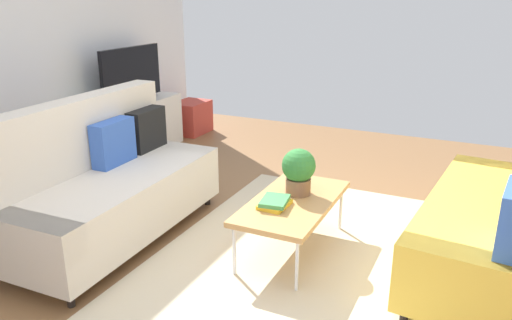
% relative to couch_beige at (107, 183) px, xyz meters
% --- Properties ---
extents(ground_plane, '(7.68, 7.68, 0.00)m').
position_rel_couch_beige_xyz_m(ground_plane, '(0.20, -1.28, -0.45)').
color(ground_plane, brown).
extents(area_rug, '(2.90, 2.20, 0.01)m').
position_rel_couch_beige_xyz_m(area_rug, '(0.33, -1.62, -0.44)').
color(area_rug, beige).
rests_on(area_rug, ground_plane).
extents(couch_beige, '(1.92, 0.88, 1.10)m').
position_rel_couch_beige_xyz_m(couch_beige, '(0.00, 0.00, 0.00)').
color(couch_beige, beige).
rests_on(couch_beige, ground_plane).
extents(couch_green, '(1.97, 1.02, 1.10)m').
position_rel_couch_beige_xyz_m(couch_green, '(0.66, -2.84, -0.01)').
color(couch_green, gold).
rests_on(couch_green, ground_plane).
extents(coffee_table, '(1.10, 0.56, 0.42)m').
position_rel_couch_beige_xyz_m(coffee_table, '(0.38, -1.42, -0.05)').
color(coffee_table, '#B7844C').
rests_on(coffee_table, ground_plane).
extents(tv_console, '(1.40, 0.44, 0.64)m').
position_rel_couch_beige_xyz_m(tv_console, '(1.82, 1.18, -0.13)').
color(tv_console, silver).
rests_on(tv_console, ground_plane).
extents(tv, '(1.00, 0.20, 0.64)m').
position_rel_couch_beige_xyz_m(tv, '(1.82, 1.16, 0.51)').
color(tv, black).
rests_on(tv, tv_console).
extents(storage_trunk, '(0.52, 0.40, 0.44)m').
position_rel_couch_beige_xyz_m(storage_trunk, '(2.92, 1.08, -0.23)').
color(storage_trunk, '#B2382D').
rests_on(storage_trunk, ground_plane).
extents(potted_plant, '(0.25, 0.25, 0.35)m').
position_rel_couch_beige_xyz_m(potted_plant, '(0.51, -1.41, 0.17)').
color(potted_plant, brown).
rests_on(potted_plant, coffee_table).
extents(table_book_0, '(0.25, 0.19, 0.03)m').
position_rel_couch_beige_xyz_m(table_book_0, '(0.22, -1.35, -0.01)').
color(table_book_0, gold).
rests_on(table_book_0, coffee_table).
extents(table_book_1, '(0.26, 0.21, 0.03)m').
position_rel_couch_beige_xyz_m(table_book_1, '(0.22, -1.35, 0.02)').
color(table_book_1, '#3F8C4C').
rests_on(table_book_1, table_book_0).
extents(vase_0, '(0.12, 0.12, 0.17)m').
position_rel_couch_beige_xyz_m(vase_0, '(1.24, 1.23, 0.28)').
color(vase_0, '#33B29E').
rests_on(vase_0, tv_console).
extents(bottle_0, '(0.04, 0.04, 0.23)m').
position_rel_couch_beige_xyz_m(bottle_0, '(1.41, 1.14, 0.31)').
color(bottle_0, '#262626').
rests_on(bottle_0, tv_console).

